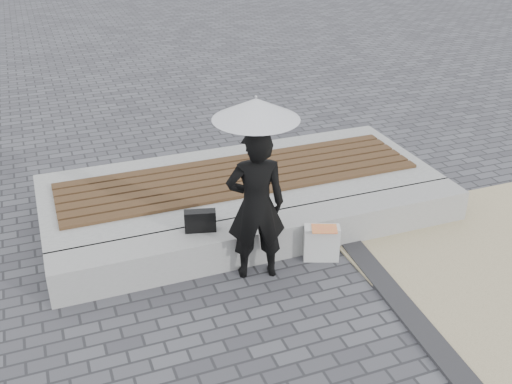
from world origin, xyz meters
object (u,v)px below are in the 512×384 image
Objects in this scene: parasol at (256,109)px; handbag at (200,221)px; woman at (256,206)px; seating_ledge at (275,235)px; canvas_tote at (321,243)px.

handbag is (-0.48, 0.44, -1.37)m from parasol.
woman is 4.93× the size of handbag.
handbag is at bearing -30.30° from woman.
handbag is at bearing 174.46° from seating_ledge.
woman is 1.05m from parasol.
seating_ledge is 1.77m from parasol.
seating_ledge is 0.82m from woman.
woman is (-0.37, -0.36, 0.64)m from seating_ledge.
parasol is 3.19× the size of handbag.
seating_ledge is 0.55m from canvas_tote.
canvas_tote reaches higher than seating_ledge.
woman is at bearing -90.00° from parasol.
handbag is 1.38m from canvas_tote.
parasol is (-0.37, -0.36, 1.69)m from seating_ledge.
canvas_tote is at bearing -4.63° from handbag.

